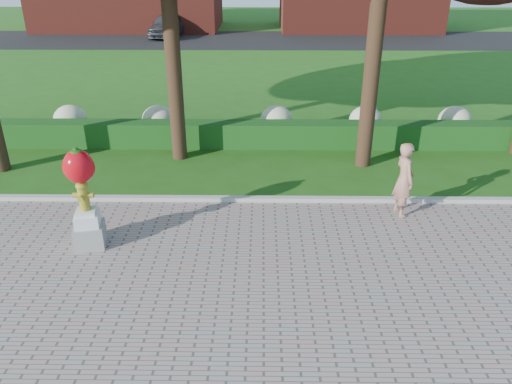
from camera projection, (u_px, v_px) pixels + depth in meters
ground at (236, 271)px, 9.90m from camera, size 100.00×100.00×0.00m
curb at (241, 200)px, 12.56m from camera, size 40.00×0.18×0.15m
lawn_hedge at (246, 134)px, 16.01m from camera, size 24.00×0.70×0.80m
hydrangea_row at (264, 120)px, 16.84m from camera, size 20.10×1.10×0.99m
street at (255, 40)px, 35.05m from camera, size 50.00×8.00×0.02m
hydrant_sculpture at (83, 195)px, 10.19m from camera, size 0.70×0.70×2.23m
woman at (404, 179)px, 11.58m from camera, size 0.55×0.73×1.80m
parked_car at (168, 25)px, 35.90m from camera, size 2.49×4.95×1.62m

